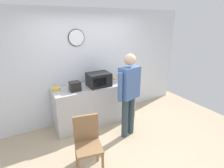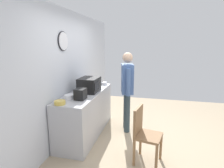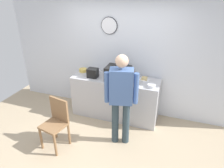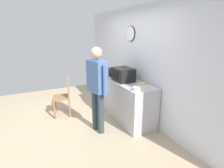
% 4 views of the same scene
% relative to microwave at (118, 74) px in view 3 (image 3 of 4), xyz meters
% --- Properties ---
extents(ground_plane, '(6.00, 6.00, 0.00)m').
position_rel_microwave_xyz_m(ground_plane, '(-0.07, -1.16, -1.08)').
color(ground_plane, tan).
extents(back_wall, '(5.40, 0.13, 2.60)m').
position_rel_microwave_xyz_m(back_wall, '(-0.08, 0.44, 0.22)').
color(back_wall, silver).
rests_on(back_wall, ground_plane).
extents(kitchen_counter, '(1.91, 0.62, 0.93)m').
position_rel_microwave_xyz_m(kitchen_counter, '(-0.08, 0.06, -0.62)').
color(kitchen_counter, '#B7B7BC').
rests_on(kitchen_counter, ground_plane).
extents(microwave, '(0.50, 0.39, 0.30)m').
position_rel_microwave_xyz_m(microwave, '(0.00, 0.00, 0.00)').
color(microwave, black).
rests_on(microwave, kitchen_counter).
extents(sandwich_plate, '(0.22, 0.22, 0.07)m').
position_rel_microwave_xyz_m(sandwich_plate, '(0.53, 0.18, -0.13)').
color(sandwich_plate, white).
rests_on(sandwich_plate, kitchen_counter).
extents(salad_bowl, '(0.18, 0.18, 0.08)m').
position_rel_microwave_xyz_m(salad_bowl, '(-0.58, 0.19, -0.11)').
color(salad_bowl, white).
rests_on(salad_bowl, kitchen_counter).
extents(cereal_bowl, '(0.16, 0.16, 0.06)m').
position_rel_microwave_xyz_m(cereal_bowl, '(0.73, -0.11, -0.12)').
color(cereal_bowl, white).
rests_on(cereal_bowl, kitchen_counter).
extents(mixing_bowl, '(0.19, 0.19, 0.07)m').
position_rel_microwave_xyz_m(mixing_bowl, '(-0.91, 0.19, -0.12)').
color(mixing_bowl, gold).
rests_on(mixing_bowl, kitchen_counter).
extents(toaster, '(0.22, 0.18, 0.20)m').
position_rel_microwave_xyz_m(toaster, '(-0.56, -0.03, -0.05)').
color(toaster, black).
rests_on(toaster, kitchen_counter).
extents(fork_utensil, '(0.11, 0.15, 0.01)m').
position_rel_microwave_xyz_m(fork_utensil, '(-0.26, 0.30, -0.15)').
color(fork_utensil, silver).
rests_on(fork_utensil, kitchen_counter).
extents(spoon_utensil, '(0.17, 0.04, 0.01)m').
position_rel_microwave_xyz_m(spoon_utensil, '(0.02, 0.30, -0.15)').
color(spoon_utensil, silver).
rests_on(spoon_utensil, kitchen_counter).
extents(person_standing, '(0.58, 0.33, 1.76)m').
position_rel_microwave_xyz_m(person_standing, '(0.30, -0.76, -0.05)').
color(person_standing, '#2C3D46').
rests_on(person_standing, ground_plane).
extents(wooden_chair, '(0.47, 0.47, 0.94)m').
position_rel_microwave_xyz_m(wooden_chair, '(-0.78, -1.21, -0.56)').
color(wooden_chair, olive).
rests_on(wooden_chair, ground_plane).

